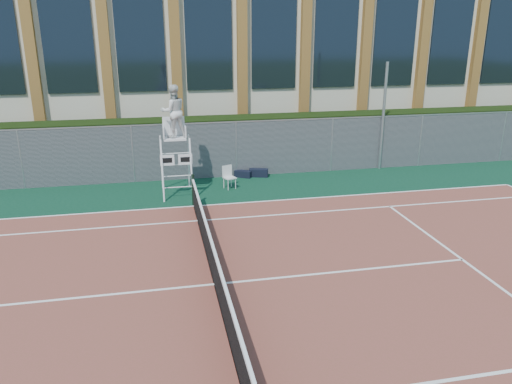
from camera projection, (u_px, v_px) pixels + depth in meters
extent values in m
plane|color=#233814|center=(215.00, 285.00, 11.58)|extent=(120.00, 120.00, 0.00)
cube|color=#0B321F|center=(210.00, 266.00, 12.51)|extent=(36.00, 20.00, 0.01)
cube|color=brown|center=(215.00, 285.00, 11.58)|extent=(23.77, 10.97, 0.02)
cylinder|color=black|center=(193.00, 190.00, 16.62)|extent=(0.10, 0.10, 1.10)
cube|color=black|center=(214.00, 268.00, 11.44)|extent=(0.03, 11.00, 0.86)
cube|color=white|center=(214.00, 249.00, 11.30)|extent=(0.06, 11.20, 0.07)
cube|color=black|center=(184.00, 145.00, 20.55)|extent=(40.00, 1.40, 2.20)
cube|color=beige|center=(171.00, 61.00, 27.09)|extent=(44.00, 10.00, 8.00)
cylinder|color=#9EA0A5|center=(383.00, 117.00, 20.56)|extent=(0.12, 0.12, 4.43)
cylinder|color=white|center=(162.00, 171.00, 17.08)|extent=(0.06, 0.59, 2.14)
cylinder|color=white|center=(191.00, 170.00, 17.27)|extent=(0.06, 0.59, 2.14)
cylinder|color=white|center=(162.00, 163.00, 18.10)|extent=(0.06, 0.59, 2.14)
cylinder|color=white|center=(189.00, 162.00, 18.29)|extent=(0.06, 0.59, 2.14)
cube|color=white|center=(175.00, 138.00, 17.37)|extent=(0.77, 0.66, 0.06)
cube|color=white|center=(174.00, 126.00, 17.54)|extent=(0.77, 0.05, 0.66)
cube|color=white|center=(167.00, 160.00, 17.11)|extent=(0.48, 0.03, 0.37)
cube|color=white|center=(185.00, 159.00, 17.23)|extent=(0.48, 0.03, 0.37)
imported|color=white|center=(173.00, 111.00, 17.13)|extent=(1.02, 0.87, 1.81)
cube|color=silver|center=(230.00, 178.00, 18.47)|extent=(0.51, 0.51, 0.04)
cube|color=silver|center=(227.00, 171.00, 18.54)|extent=(0.38, 0.18, 0.42)
cylinder|color=silver|center=(228.00, 185.00, 18.32)|extent=(0.03, 0.03, 0.39)
cylinder|color=silver|center=(236.00, 184.00, 18.49)|extent=(0.03, 0.03, 0.39)
cylinder|color=silver|center=(224.00, 183.00, 18.58)|extent=(0.03, 0.03, 0.39)
cylinder|color=silver|center=(231.00, 182.00, 18.75)|extent=(0.03, 0.03, 0.39)
cube|color=black|center=(259.00, 173.00, 20.04)|extent=(0.80, 0.50, 0.32)
cube|color=black|center=(243.00, 174.00, 19.97)|extent=(0.72, 0.59, 0.27)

